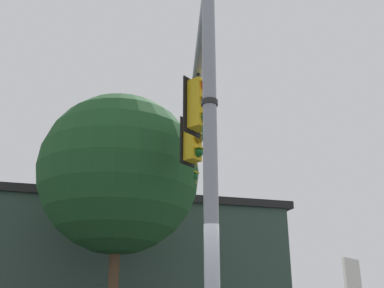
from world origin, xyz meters
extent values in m
cylinder|color=gray|center=(0.00, 0.00, 3.37)|extent=(0.21, 0.21, 6.74)
cylinder|color=gray|center=(-2.92, -2.60, 6.12)|extent=(5.98, 5.35, 0.21)
cylinder|color=black|center=(-1.71, -1.52, 5.92)|extent=(0.08, 0.08, 0.18)
cube|color=gold|center=(-1.71, -1.52, 5.31)|extent=(0.36, 0.30, 1.05)
sphere|color=red|center=(-1.71, -1.34, 5.66)|extent=(0.22, 0.22, 0.22)
cube|color=gold|center=(-1.71, -1.32, 5.76)|extent=(0.24, 0.20, 0.03)
sphere|color=brown|center=(-1.71, -1.34, 5.31)|extent=(0.22, 0.22, 0.22)
cube|color=gold|center=(-1.71, -1.32, 5.41)|extent=(0.24, 0.20, 0.03)
sphere|color=#0F4C19|center=(-1.71, -1.34, 4.96)|extent=(0.22, 0.22, 0.22)
cube|color=gold|center=(-1.71, -1.32, 5.06)|extent=(0.24, 0.20, 0.03)
cube|color=black|center=(-1.71, -1.69, 5.31)|extent=(0.54, 0.03, 1.22)
cylinder|color=black|center=(-3.28, -2.92, 5.92)|extent=(0.08, 0.08, 0.18)
cube|color=gold|center=(-3.28, -2.92, 5.31)|extent=(0.36, 0.30, 1.05)
sphere|color=red|center=(-3.28, -2.73, 5.66)|extent=(0.22, 0.22, 0.22)
cube|color=gold|center=(-3.28, -2.71, 5.76)|extent=(0.24, 0.20, 0.03)
sphere|color=brown|center=(-3.28, -2.73, 5.31)|extent=(0.22, 0.22, 0.22)
cube|color=gold|center=(-3.28, -2.71, 5.41)|extent=(0.24, 0.20, 0.03)
sphere|color=#0F4C19|center=(-3.28, -2.73, 4.96)|extent=(0.22, 0.22, 0.22)
cube|color=gold|center=(-3.28, -2.71, 5.06)|extent=(0.24, 0.20, 0.03)
cube|color=black|center=(-3.28, -3.09, 5.31)|extent=(0.54, 0.03, 1.22)
cylinder|color=black|center=(-4.85, -4.31, 5.92)|extent=(0.08, 0.08, 0.18)
cube|color=gold|center=(-4.85, -4.31, 5.31)|extent=(0.36, 0.30, 1.05)
sphere|color=red|center=(-4.85, -4.13, 5.66)|extent=(0.22, 0.22, 0.22)
cube|color=gold|center=(-4.85, -4.11, 5.76)|extent=(0.24, 0.20, 0.03)
sphere|color=brown|center=(-4.85, -4.13, 5.31)|extent=(0.22, 0.22, 0.22)
cube|color=gold|center=(-4.85, -4.11, 5.41)|extent=(0.24, 0.20, 0.03)
sphere|color=#0F4C19|center=(-4.85, -4.13, 4.96)|extent=(0.22, 0.22, 0.22)
cube|color=gold|center=(-4.85, -4.11, 5.06)|extent=(0.24, 0.20, 0.03)
cube|color=black|center=(-4.85, -4.48, 5.31)|extent=(0.54, 0.03, 1.22)
cube|color=#147238|center=(-0.52, -0.46, 4.28)|extent=(0.87, 0.78, 0.22)
cube|color=white|center=(-0.52, -0.47, 4.28)|extent=(0.86, 0.76, 0.04)
cylinder|color=#262626|center=(0.00, 0.00, 4.28)|extent=(0.25, 0.25, 0.08)
cube|color=#33473D|center=(-7.75, -10.87, 2.58)|extent=(14.29, 12.48, 5.16)
cube|color=black|center=(-9.58, -13.45, 2.84)|extent=(10.46, 7.85, 0.30)
cube|color=black|center=(-7.75, -10.87, 5.31)|extent=(14.87, 12.98, 0.30)
sphere|color=#1E4C23|center=(-3.92, -6.23, 5.21)|extent=(4.78, 4.78, 4.78)
cube|color=silver|center=(-1.87, 1.14, 1.75)|extent=(0.60, 0.04, 0.76)
camera|label=1|loc=(4.81, 3.50, 1.49)|focal=41.79mm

